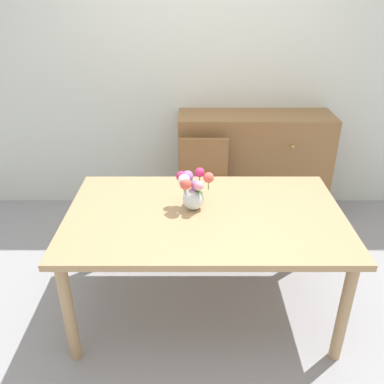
{
  "coord_description": "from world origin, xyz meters",
  "views": [
    {
      "loc": [
        -0.08,
        -2.21,
        2.06
      ],
      "look_at": [
        -0.07,
        0.06,
        0.88
      ],
      "focal_mm": 37.88,
      "sensor_mm": 36.0,
      "label": 1
    }
  ],
  "objects_px": {
    "dining_table": "(204,224)",
    "chair_far": "(202,185)",
    "dresser": "(251,165)",
    "flower_vase": "(191,189)"
  },
  "relations": [
    {
      "from": "dining_table",
      "to": "chair_far",
      "type": "height_order",
      "value": "chair_far"
    },
    {
      "from": "chair_far",
      "to": "flower_vase",
      "type": "relative_size",
      "value": 3.56
    },
    {
      "from": "chair_far",
      "to": "dresser",
      "type": "xyz_separation_m",
      "value": [
        0.48,
        0.45,
        -0.02
      ]
    },
    {
      "from": "dining_table",
      "to": "chair_far",
      "type": "distance_m",
      "value": 0.89
    },
    {
      "from": "dining_table",
      "to": "chair_far",
      "type": "bearing_deg",
      "value": 88.96
    },
    {
      "from": "chair_far",
      "to": "dresser",
      "type": "height_order",
      "value": "dresser"
    },
    {
      "from": "dining_table",
      "to": "dresser",
      "type": "height_order",
      "value": "dresser"
    },
    {
      "from": "dresser",
      "to": "flower_vase",
      "type": "xyz_separation_m",
      "value": [
        -0.58,
        -1.26,
        0.39
      ]
    },
    {
      "from": "dining_table",
      "to": "dresser",
      "type": "distance_m",
      "value": 1.43
    },
    {
      "from": "dresser",
      "to": "chair_far",
      "type": "bearing_deg",
      "value": -136.89
    }
  ]
}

